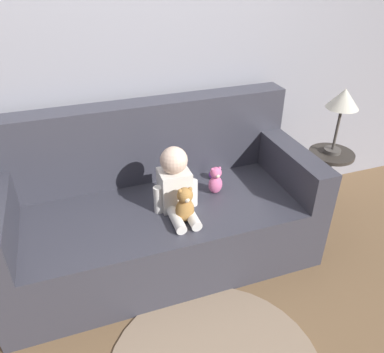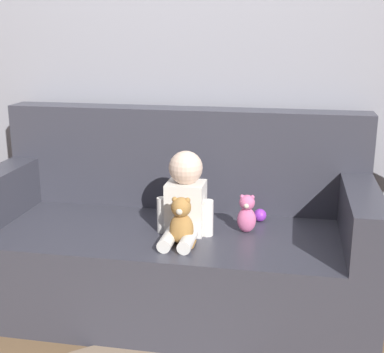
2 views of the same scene
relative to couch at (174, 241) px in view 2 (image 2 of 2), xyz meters
The scene contains 7 objects.
ground_plane 0.35m from the couch, 90.00° to the right, with size 12.00×12.00×0.00m, color brown.
wall_back 1.06m from the couch, 90.00° to the left, with size 8.00×0.05×2.60m.
couch is the anchor object (origin of this frame).
person_baby 0.33m from the couch, 58.28° to the right, with size 0.28×0.37×0.41m.
teddy_bear_brown 0.37m from the couch, 70.74° to the right, with size 0.14×0.11×0.23m.
plush_toy_side 0.44m from the couch, ahead, with size 0.09×0.09×0.19m.
toy_ball 0.47m from the couch, 12.84° to the left, with size 0.07×0.07×0.07m.
Camera 2 is at (0.59, -2.50, 1.44)m, focal length 50.00 mm.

